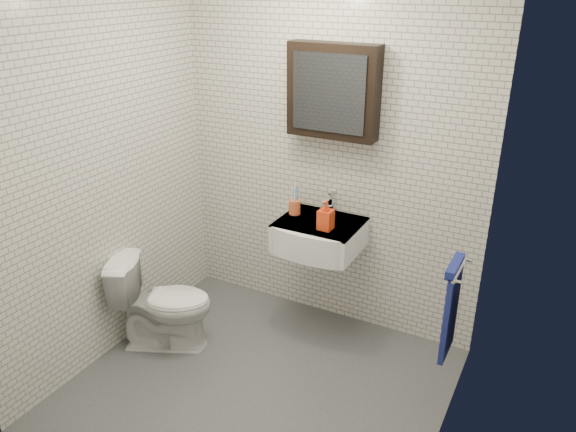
% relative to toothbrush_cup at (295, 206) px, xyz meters
% --- Properties ---
extents(ground, '(2.20, 2.00, 0.01)m').
position_rel_toothbrush_cup_xyz_m(ground, '(0.16, -0.81, -0.90)').
color(ground, '#484B50').
rests_on(ground, ground).
extents(room_shell, '(2.22, 2.02, 2.51)m').
position_rel_toothbrush_cup_xyz_m(room_shell, '(0.16, -0.81, 0.56)').
color(room_shell, silver).
rests_on(room_shell, ground).
extents(washbasin, '(0.55, 0.50, 0.20)m').
position_rel_toothbrush_cup_xyz_m(washbasin, '(0.21, -0.08, -0.15)').
color(washbasin, white).
rests_on(washbasin, room_shell).
extents(faucet, '(0.06, 0.20, 0.15)m').
position_rel_toothbrush_cup_xyz_m(faucet, '(0.21, 0.12, 0.01)').
color(faucet, silver).
rests_on(faucet, washbasin).
extents(mirror_cabinet, '(0.60, 0.15, 0.60)m').
position_rel_toothbrush_cup_xyz_m(mirror_cabinet, '(0.21, 0.11, 0.79)').
color(mirror_cabinet, black).
rests_on(mirror_cabinet, room_shell).
extents(towel_rail, '(0.09, 0.30, 0.58)m').
position_rel_toothbrush_cup_xyz_m(towel_rail, '(1.21, -0.46, -0.18)').
color(towel_rail, silver).
rests_on(towel_rail, room_shell).
extents(toothbrush_cup, '(0.08, 0.08, 0.22)m').
position_rel_toothbrush_cup_xyz_m(toothbrush_cup, '(0.00, 0.00, 0.00)').
color(toothbrush_cup, '#CE5B33').
rests_on(toothbrush_cup, washbasin).
extents(soap_bottle, '(0.09, 0.10, 0.20)m').
position_rel_toothbrush_cup_xyz_m(soap_bottle, '(0.30, -0.13, 0.04)').
color(soap_bottle, '#DB4717').
rests_on(soap_bottle, washbasin).
extents(toilet, '(0.75, 0.61, 0.67)m').
position_rel_toothbrush_cup_xyz_m(toilet, '(-0.64, -0.71, -0.57)').
color(toilet, white).
rests_on(toilet, ground).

